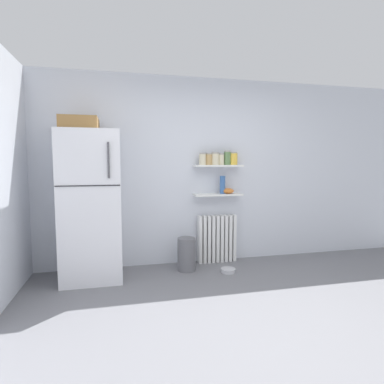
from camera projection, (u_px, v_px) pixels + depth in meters
ground_plane at (235, 308)px, 3.04m from camera, size 7.04×7.04×0.00m
back_wall at (197, 171)px, 4.42m from camera, size 7.04×0.10×2.60m
refrigerator at (91, 203)px, 3.76m from camera, size 0.70×0.70×1.95m
radiator at (217, 239)px, 4.45m from camera, size 0.55×0.12×0.68m
wall_shelf_lower at (218, 195)px, 4.36m from camera, size 0.68×0.22×0.02m
wall_shelf_upper at (218, 166)px, 4.32m from camera, size 0.68×0.22×0.02m
storage_jar_0 at (203, 159)px, 4.26m from camera, size 0.10×0.10×0.17m
storage_jar_1 at (209, 159)px, 4.28m from camera, size 0.09×0.09×0.16m
storage_jar_2 at (215, 159)px, 4.30m from camera, size 0.11×0.11×0.18m
storage_jar_3 at (221, 159)px, 4.32m from camera, size 0.08×0.08×0.16m
storage_jar_4 at (227, 158)px, 4.34m from camera, size 0.09×0.09×0.20m
storage_jar_5 at (233, 159)px, 4.36m from camera, size 0.11×0.11×0.18m
vase at (223, 185)px, 4.36m from camera, size 0.08×0.08×0.25m
shelf_bowl at (228, 191)px, 4.39m from camera, size 0.17×0.17×0.08m
trash_bin at (187, 254)px, 4.10m from camera, size 0.24×0.24×0.44m
pet_food_bowl at (228, 270)px, 4.04m from camera, size 0.19×0.19×0.05m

